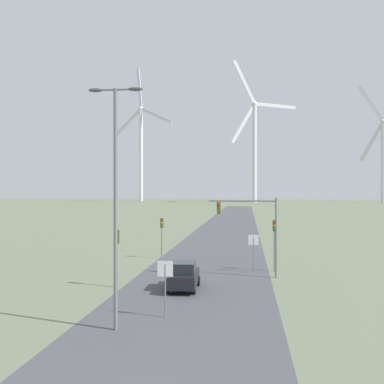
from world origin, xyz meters
TOP-DOWN VIEW (x-y plane):
  - road_surface at (0.00, 48.00)m, footprint 10.00×240.00m
  - streetlamp at (-2.80, 8.52)m, footprint 2.61×0.32m
  - stop_sign_near at (-0.87, 10.79)m, footprint 0.81×0.07m
  - stop_sign_far at (3.79, 24.09)m, footprint 0.81×0.07m
  - traffic_light_post_near_left at (-5.38, 17.43)m, footprint 0.28×0.34m
  - traffic_light_post_near_right at (5.45, 24.66)m, footprint 0.28×0.34m
  - traffic_light_post_mid_left at (-4.78, 30.22)m, footprint 0.28×0.34m
  - traffic_light_mast_overhead at (3.64, 21.97)m, footprint 5.09×0.35m
  - car_approaching at (-0.86, 17.28)m, footprint 1.95×4.16m
  - wind_turbine_far_left at (-57.20, 240.05)m, footprint 37.43×18.43m
  - wind_turbine_left at (7.08, 222.32)m, footprint 34.02×16.89m
  - wind_turbine_center at (71.19, 223.79)m, footprint 33.78×7.51m

SIDE VIEW (x-z plane):
  - road_surface at x=0.00m, z-range 0.00..0.01m
  - car_approaching at x=-0.86m, z-range 0.00..1.83m
  - stop_sign_near at x=-0.87m, z-range 0.58..3.48m
  - stop_sign_far at x=3.79m, z-range 0.59..3.56m
  - traffic_light_post_near_left at x=-5.38m, z-range 0.90..4.74m
  - traffic_light_post_mid_left at x=-4.78m, z-range 0.90..4.75m
  - traffic_light_post_near_right at x=5.45m, z-range 0.96..5.08m
  - traffic_light_mast_overhead at x=3.64m, z-range 1.32..7.29m
  - streetlamp at x=-2.80m, z-range 1.26..12.55m
  - wind_turbine_center at x=71.19m, z-range -4.00..56.12m
  - wind_turbine_left at x=7.08m, z-range -4.53..68.16m
  - wind_turbine_far_left at x=-57.20m, z-range -5.46..71.18m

